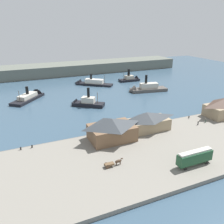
{
  "coord_description": "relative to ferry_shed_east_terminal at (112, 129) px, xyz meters",
  "views": [
    {
      "loc": [
        -45.92,
        -75.58,
        38.37
      ],
      "look_at": [
        -7.49,
        11.92,
        2.0
      ],
      "focal_mm": 37.8,
      "sensor_mm": 36.0,
      "label": 1
    }
  ],
  "objects": [
    {
      "name": "ground_plane",
      "position": [
        17.18,
        10.02,
        -5.05
      ],
      "size": [
        320.0,
        320.0,
        0.0
      ],
      "primitive_type": "plane",
      "color": "#385166"
    },
    {
      "name": "quay_promenade",
      "position": [
        17.18,
        -11.98,
        -4.45
      ],
      "size": [
        110.0,
        36.0,
        1.2
      ],
      "primitive_type": "cube",
      "color": "gray",
      "rests_on": "ground"
    },
    {
      "name": "seawall_edge",
      "position": [
        17.18,
        6.42,
        -4.55
      ],
      "size": [
        110.0,
        0.8,
        1.0
      ],
      "primitive_type": "cube",
      "color": "#666159",
      "rests_on": "ground"
    },
    {
      "name": "ferry_shed_east_terminal",
      "position": [
        0.0,
        0.0,
        0.0
      ],
      "size": [
        15.12,
        10.52,
        7.58
      ],
      "color": "brown",
      "rests_on": "quay_promenade"
    },
    {
      "name": "ferry_shed_west_terminal",
      "position": [
        14.34,
        1.5,
        -0.24
      ],
      "size": [
        17.53,
        7.62,
        7.09
      ],
      "color": "#998466",
      "rests_on": "quay_promenade"
    },
    {
      "name": "street_tram",
      "position": [
        14.7,
        -23.31,
        -1.27
      ],
      "size": [
        10.88,
        2.49,
        4.44
      ],
      "color": "#1E4C2D",
      "rests_on": "quay_promenade"
    },
    {
      "name": "horse_cart",
      "position": [
        -6.09,
        -14.72,
        -2.91
      ],
      "size": [
        5.52,
        1.41,
        1.87
      ],
      "color": "brown",
      "rests_on": "quay_promenade"
    },
    {
      "name": "pedestrian_walking_west",
      "position": [
        35.48,
        -2.33,
        -3.14
      ],
      "size": [
        0.38,
        0.38,
        1.55
      ],
      "color": "#232328",
      "rests_on": "quay_promenade"
    },
    {
      "name": "pedestrian_near_west_shed",
      "position": [
        39.74,
        -1.77,
        -3.08
      ],
      "size": [
        0.42,
        0.42,
        1.68
      ],
      "color": "#3D4C42",
      "rests_on": "quay_promenade"
    },
    {
      "name": "mooring_post_center_east",
      "position": [
        -28.87,
        4.96,
        -3.4
      ],
      "size": [
        0.44,
        0.44,
        0.9
      ],
      "primitive_type": "cylinder",
      "color": "black",
      "rests_on": "quay_promenade"
    },
    {
      "name": "mooring_post_west",
      "position": [
        36.92,
        4.5,
        -3.4
      ],
      "size": [
        0.44,
        0.44,
        0.9
      ],
      "primitive_type": "cylinder",
      "color": "black",
      "rests_on": "quay_promenade"
    },
    {
      "name": "mooring_post_east",
      "position": [
        -25.49,
        4.91,
        -3.4
      ],
      "size": [
        0.44,
        0.44,
        0.9
      ],
      "primitive_type": "cylinder",
      "color": "black",
      "rests_on": "quay_promenade"
    },
    {
      "name": "ferry_moored_east",
      "position": [
        18.55,
        78.75,
        -3.73
      ],
      "size": [
        23.65,
        20.64,
        9.13
      ],
      "color": "black",
      "rests_on": "ground"
    },
    {
      "name": "ferry_moored_west",
      "position": [
        -19.65,
        63.04,
        -3.86
      ],
      "size": [
        19.95,
        21.97,
        9.73
      ],
      "color": "black",
      "rests_on": "ground"
    },
    {
      "name": "ferry_approaching_west",
      "position": [
        43.07,
        50.59,
        -3.46
      ],
      "size": [
        24.28,
        10.36,
        11.97
      ],
      "color": "#514C47",
      "rests_on": "ground"
    },
    {
      "name": "ferry_outer_harbor",
      "position": [
        49.07,
        77.62,
        -3.6
      ],
      "size": [
        15.55,
        6.08,
        10.27
      ],
      "color": "black",
      "rests_on": "ground"
    },
    {
      "name": "ferry_departing_north",
      "position": [
        3.23,
        40.03,
        -3.45
      ],
      "size": [
        16.4,
        13.85,
        10.61
      ],
      "color": "black",
      "rests_on": "ground"
    },
    {
      "name": "far_headland",
      "position": [
        17.18,
        120.02,
        -1.05
      ],
      "size": [
        180.0,
        24.0,
        8.0
      ],
      "primitive_type": "cube",
      "color": "#60665B",
      "rests_on": "ground"
    }
  ]
}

